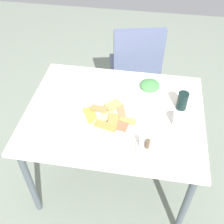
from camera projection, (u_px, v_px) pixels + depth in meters
name	position (u px, v px, depth m)	size (l,w,h in m)	color
ground_plane	(114.00, 174.00, 2.27)	(6.00, 6.00, 0.00)	gray
dining_table	(114.00, 120.00, 1.82)	(1.12, 0.87, 0.72)	silver
dining_chair	(136.00, 65.00, 2.42)	(0.50, 0.51, 0.94)	slate
pide_platter	(109.00, 119.00, 1.69)	(0.35, 0.35, 0.04)	white
salad_plate_greens	(66.00, 94.00, 1.85)	(0.23, 0.23, 0.06)	white
salad_plate_rice	(150.00, 86.00, 1.91)	(0.20, 0.20, 0.06)	white
soda_can	(182.00, 101.00, 1.74)	(0.07, 0.07, 0.12)	black
drinking_glass	(178.00, 120.00, 1.65)	(0.07, 0.07, 0.09)	silver
paper_napkin	(35.00, 129.00, 1.66)	(0.14, 0.14, 0.00)	white
fork	(34.00, 131.00, 1.64)	(0.20, 0.01, 0.01)	silver
spoon	(36.00, 126.00, 1.67)	(0.16, 0.01, 0.01)	silver
condiment_caddy	(144.00, 145.00, 1.54)	(0.10, 0.10, 0.08)	#B2B2B7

